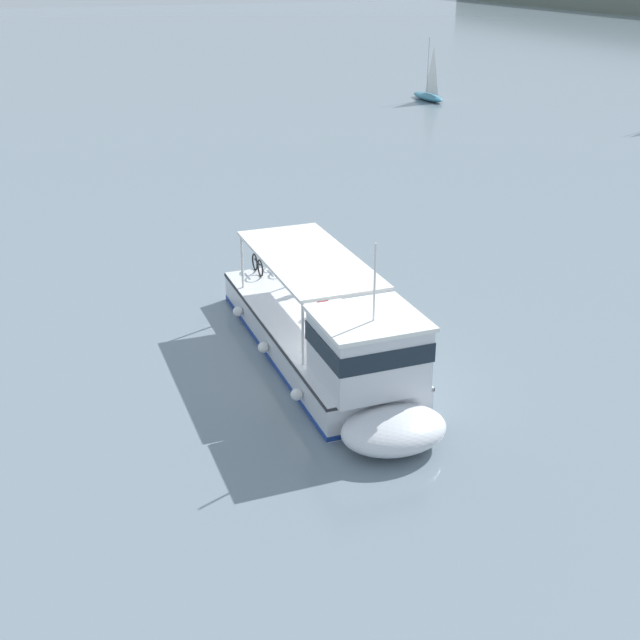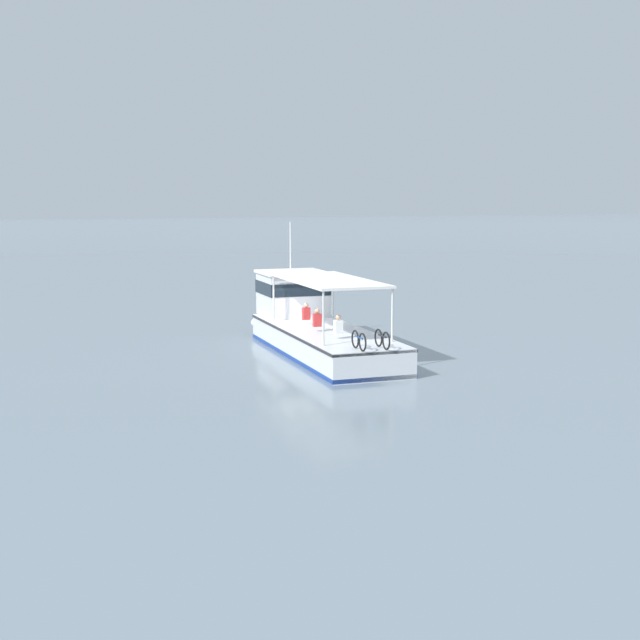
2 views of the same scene
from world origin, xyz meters
The scene contains 3 objects.
ground_plane centered at (0.00, 0.00, 0.00)m, with size 400.00×400.00×0.00m, color slate.
ferry_main centered at (-0.97, -0.14, 1.02)m, with size 12.89×3.64×5.32m.
sailboat_far_right centered at (-46.45, 27.40, 0.54)m, with size 4.82×1.47×5.40m.
Camera 1 is at (20.32, -8.69, 12.19)m, focal length 45.81 mm.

